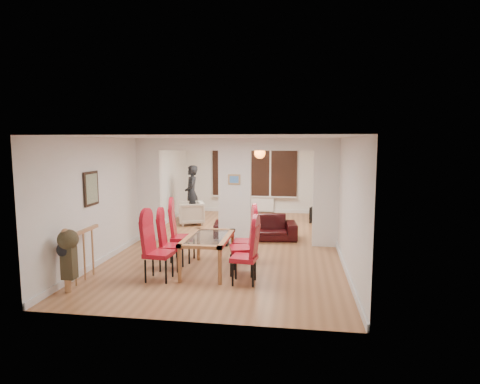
% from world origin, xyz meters
% --- Properties ---
extents(floor, '(5.00, 9.00, 0.01)m').
position_xyz_m(floor, '(0.00, 0.00, 0.00)').
color(floor, '#9D663F').
rests_on(floor, ground).
extents(room_walls, '(5.00, 9.00, 2.60)m').
position_xyz_m(room_walls, '(0.00, 0.00, 1.30)').
color(room_walls, silver).
rests_on(room_walls, floor).
extents(divider_wall, '(5.00, 0.18, 2.60)m').
position_xyz_m(divider_wall, '(0.00, 0.00, 1.30)').
color(divider_wall, white).
rests_on(divider_wall, floor).
extents(bay_window_blinds, '(3.00, 0.08, 1.80)m').
position_xyz_m(bay_window_blinds, '(0.00, 4.44, 1.50)').
color(bay_window_blinds, black).
rests_on(bay_window_blinds, room_walls).
extents(radiator, '(1.40, 0.08, 0.50)m').
position_xyz_m(radiator, '(0.00, 4.40, 0.30)').
color(radiator, white).
rests_on(radiator, floor).
extents(pendant_light, '(0.36, 0.36, 0.36)m').
position_xyz_m(pendant_light, '(0.30, 3.30, 2.15)').
color(pendant_light, orange).
rests_on(pendant_light, room_walls).
extents(stair_newel, '(0.40, 1.20, 1.10)m').
position_xyz_m(stair_newel, '(-2.25, -3.20, 0.55)').
color(stair_newel, '#AE7A50').
rests_on(stair_newel, floor).
extents(wall_poster, '(0.04, 0.52, 0.67)m').
position_xyz_m(wall_poster, '(-2.47, -2.40, 1.60)').
color(wall_poster, gray).
rests_on(wall_poster, room_walls).
extents(pillar_photo, '(0.30, 0.03, 0.25)m').
position_xyz_m(pillar_photo, '(0.00, -0.10, 1.60)').
color(pillar_photo, '#4C8CD8').
rests_on(pillar_photo, divider_wall).
extents(dining_table, '(0.83, 1.48, 0.69)m').
position_xyz_m(dining_table, '(-0.17, -2.28, 0.35)').
color(dining_table, '#996038').
rests_on(dining_table, floor).
extents(dining_chair_la, '(0.50, 0.50, 1.15)m').
position_xyz_m(dining_chair_la, '(-0.94, -2.89, 0.58)').
color(dining_chair_la, maroon).
rests_on(dining_chair_la, floor).
extents(dining_chair_lb, '(0.47, 0.47, 1.08)m').
position_xyz_m(dining_chair_lb, '(-0.91, -2.27, 0.54)').
color(dining_chair_lb, maroon).
rests_on(dining_chair_lb, floor).
extents(dining_chair_lc, '(0.55, 0.55, 1.18)m').
position_xyz_m(dining_chair_lc, '(-0.86, -1.68, 0.59)').
color(dining_chair_lc, maroon).
rests_on(dining_chair_lc, floor).
extents(dining_chair_ra, '(0.48, 0.48, 1.09)m').
position_xyz_m(dining_chair_ra, '(0.61, -2.84, 0.54)').
color(dining_chair_ra, maroon).
rests_on(dining_chair_ra, floor).
extents(dining_chair_rb, '(0.57, 0.57, 1.17)m').
position_xyz_m(dining_chair_rb, '(0.52, -2.34, 0.58)').
color(dining_chair_rb, maroon).
rests_on(dining_chair_rb, floor).
extents(dining_chair_rc, '(0.45, 0.45, 1.11)m').
position_xyz_m(dining_chair_rc, '(0.47, -1.74, 0.55)').
color(dining_chair_rc, maroon).
rests_on(dining_chair_rc, floor).
extents(sofa, '(2.20, 1.07, 0.62)m').
position_xyz_m(sofa, '(0.46, 0.49, 0.31)').
color(sofa, black).
rests_on(sofa, floor).
extents(armchair, '(0.95, 0.97, 0.70)m').
position_xyz_m(armchair, '(-1.68, 2.07, 0.35)').
color(armchair, beige).
rests_on(armchair, floor).
extents(person, '(0.75, 0.60, 1.78)m').
position_xyz_m(person, '(-1.79, 2.56, 0.89)').
color(person, black).
rests_on(person, floor).
extents(television, '(0.85, 0.42, 0.50)m').
position_xyz_m(television, '(2.00, 3.13, 0.25)').
color(television, black).
rests_on(television, floor).
extents(coffee_table, '(0.96, 0.53, 0.21)m').
position_xyz_m(coffee_table, '(0.24, 2.69, 0.11)').
color(coffee_table, black).
rests_on(coffee_table, floor).
extents(bottle, '(0.08, 0.08, 0.30)m').
position_xyz_m(bottle, '(0.14, 2.72, 0.37)').
color(bottle, '#143F19').
rests_on(bottle, coffee_table).
extents(bowl, '(0.22, 0.22, 0.05)m').
position_xyz_m(bowl, '(0.33, 2.80, 0.24)').
color(bowl, black).
rests_on(bowl, coffee_table).
extents(shoes, '(0.23, 0.25, 0.10)m').
position_xyz_m(shoes, '(-0.23, -0.29, 0.05)').
color(shoes, black).
rests_on(shoes, floor).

